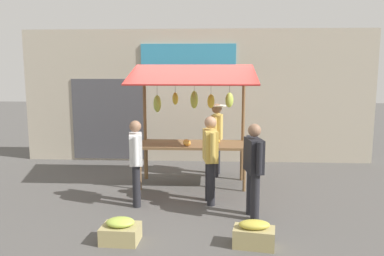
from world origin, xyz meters
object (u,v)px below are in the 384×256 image
object	(u,v)px
shopper_with_shopping_bag	(210,154)
produce_crate_side	(254,235)
market_stall	(193,111)
vendor_with_sunhat	(217,133)
shopper_in_grey_tee	(254,165)
shopper_with_ponytail	(136,157)
produce_crate_near	(121,231)

from	to	relation	value
shopper_with_shopping_bag	produce_crate_side	xyz separation A→B (m)	(-0.61, 1.71, -0.74)
market_stall	shopper_with_shopping_bag	bearing A→B (deg)	108.14
vendor_with_sunhat	shopper_in_grey_tee	world-z (taller)	vendor_with_sunhat
market_stall	shopper_with_ponytail	xyz separation A→B (m)	(0.94, 1.28, -0.69)
vendor_with_sunhat	shopper_with_ponytail	distance (m)	2.46
market_stall	vendor_with_sunhat	world-z (taller)	market_stall
vendor_with_sunhat	shopper_with_shopping_bag	xyz separation A→B (m)	(0.13, 1.84, -0.06)
market_stall	produce_crate_near	world-z (taller)	market_stall
shopper_with_ponytail	produce_crate_side	bearing A→B (deg)	-140.65
vendor_with_sunhat	produce_crate_side	size ratio (longest dim) A/B	2.72
market_stall	produce_crate_side	xyz separation A→B (m)	(-0.98, 2.84, -1.39)
shopper_with_ponytail	produce_crate_side	size ratio (longest dim) A/B	2.52
shopper_with_ponytail	shopper_with_shopping_bag	bearing A→B (deg)	-94.95
vendor_with_sunhat	shopper_with_shopping_bag	distance (m)	1.85
vendor_with_sunhat	shopper_with_ponytail	size ratio (longest dim) A/B	1.08
produce_crate_side	market_stall	bearing A→B (deg)	-70.92
vendor_with_sunhat	produce_crate_near	bearing A→B (deg)	-12.69
shopper_with_shopping_bag	shopper_with_ponytail	distance (m)	1.32
shopper_in_grey_tee	produce_crate_side	bearing A→B (deg)	164.60
shopper_in_grey_tee	produce_crate_near	xyz separation A→B (m)	(1.94, 1.03, -0.72)
shopper_in_grey_tee	shopper_with_ponytail	distance (m)	2.07
shopper_with_ponytail	produce_crate_near	world-z (taller)	shopper_with_ponytail
shopper_with_shopping_bag	shopper_in_grey_tee	size ratio (longest dim) A/B	1.02
shopper_with_ponytail	market_stall	bearing A→B (deg)	-47.70
vendor_with_sunhat	produce_crate_near	size ratio (longest dim) A/B	3.01
shopper_with_shopping_bag	shopper_with_ponytail	bearing A→B (deg)	88.03
vendor_with_sunhat	shopper_in_grey_tee	xyz separation A→B (m)	(-0.57, 2.49, -0.08)
market_stall	produce_crate_side	world-z (taller)	market_stall
shopper_in_grey_tee	shopper_with_ponytail	bearing A→B (deg)	65.68
vendor_with_sunhat	produce_crate_near	xyz separation A→B (m)	(1.37, 3.51, -0.81)
shopper_with_shopping_bag	shopper_with_ponytail	world-z (taller)	shopper_with_shopping_bag
shopper_in_grey_tee	market_stall	bearing A→B (deg)	20.51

